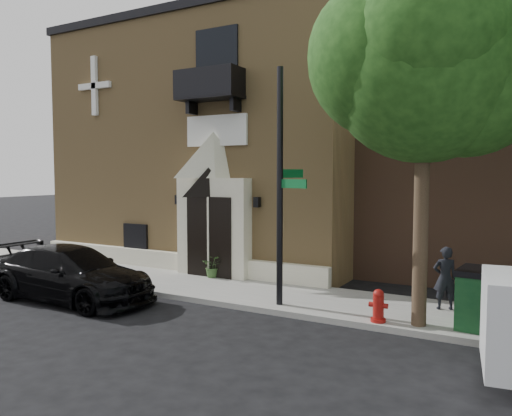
{
  "coord_description": "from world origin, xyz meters",
  "views": [
    {
      "loc": [
        8.14,
        -10.76,
        3.51
      ],
      "look_at": [
        1.01,
        2.0,
        2.49
      ],
      "focal_mm": 35.0,
      "sensor_mm": 36.0,
      "label": 1
    }
  ],
  "objects_px": {
    "street_sign": "(281,187)",
    "pedestrian_near": "(445,278)",
    "fire_hydrant": "(378,306)",
    "dumpster": "(509,302)",
    "black_sedan": "(71,274)"
  },
  "relations": [
    {
      "from": "black_sedan",
      "to": "fire_hydrant",
      "type": "height_order",
      "value": "black_sedan"
    },
    {
      "from": "black_sedan",
      "to": "dumpster",
      "type": "xyz_separation_m",
      "value": [
        10.7,
        2.24,
        0.06
      ]
    },
    {
      "from": "street_sign",
      "to": "pedestrian_near",
      "type": "distance_m",
      "value": 4.63
    },
    {
      "from": "black_sedan",
      "to": "pedestrian_near",
      "type": "bearing_deg",
      "value": -69.42
    },
    {
      "from": "pedestrian_near",
      "to": "fire_hydrant",
      "type": "bearing_deg",
      "value": 33.98
    },
    {
      "from": "street_sign",
      "to": "pedestrian_near",
      "type": "height_order",
      "value": "street_sign"
    },
    {
      "from": "dumpster",
      "to": "pedestrian_near",
      "type": "xyz_separation_m",
      "value": [
        -1.46,
        1.26,
        0.12
      ]
    },
    {
      "from": "pedestrian_near",
      "to": "black_sedan",
      "type": "bearing_deg",
      "value": -3.25
    },
    {
      "from": "black_sedan",
      "to": "street_sign",
      "type": "xyz_separation_m",
      "value": [
        5.5,
        1.94,
        2.43
      ]
    },
    {
      "from": "fire_hydrant",
      "to": "street_sign",
      "type": "bearing_deg",
      "value": 174.19
    },
    {
      "from": "fire_hydrant",
      "to": "dumpster",
      "type": "distance_m",
      "value": 2.68
    },
    {
      "from": "fire_hydrant",
      "to": "pedestrian_near",
      "type": "bearing_deg",
      "value": 57.98
    },
    {
      "from": "street_sign",
      "to": "fire_hydrant",
      "type": "xyz_separation_m",
      "value": [
        2.6,
        -0.26,
        -2.65
      ]
    },
    {
      "from": "black_sedan",
      "to": "pedestrian_near",
      "type": "xyz_separation_m",
      "value": [
        9.24,
        3.5,
        0.19
      ]
    },
    {
      "from": "fire_hydrant",
      "to": "pedestrian_near",
      "type": "height_order",
      "value": "pedestrian_near"
    }
  ]
}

